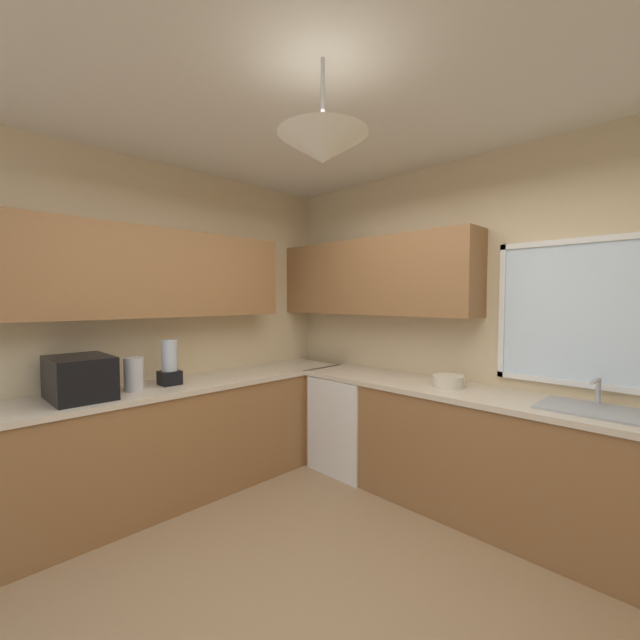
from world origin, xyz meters
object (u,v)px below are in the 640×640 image
(microwave, at_px, (80,377))
(sink_assembly, at_px, (592,409))
(blender_appliance, at_px, (169,364))
(dishwasher, at_px, (352,422))
(kettle, at_px, (134,374))
(bowl, at_px, (448,381))

(microwave, height_order, sink_assembly, microwave)
(blender_appliance, bearing_deg, dishwasher, 65.71)
(kettle, bearing_deg, bowl, 48.25)
(microwave, distance_m, sink_assembly, 3.32)
(microwave, height_order, kettle, microwave)
(dishwasher, distance_m, bowl, 1.08)
(kettle, height_order, blender_appliance, blender_appliance)
(sink_assembly, relative_size, bowl, 2.38)
(kettle, height_order, sink_assembly, kettle)
(dishwasher, xyz_separation_m, kettle, (-0.64, -1.74, 0.60))
(sink_assembly, bearing_deg, blender_appliance, -149.49)
(microwave, xyz_separation_m, bowl, (1.60, 2.12, -0.10))
(kettle, xyz_separation_m, sink_assembly, (2.52, 1.78, -0.11))
(microwave, bearing_deg, bowl, 52.95)
(microwave, bearing_deg, sink_assembly, 39.93)
(bowl, distance_m, blender_appliance, 2.19)
(microwave, xyz_separation_m, blender_appliance, (0.00, 0.63, 0.02))
(dishwasher, distance_m, blender_appliance, 1.73)
(kettle, relative_size, blender_appliance, 0.69)
(dishwasher, relative_size, kettle, 3.52)
(dishwasher, distance_m, microwave, 2.28)
(kettle, xyz_separation_m, blender_appliance, (-0.02, 0.28, 0.04))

